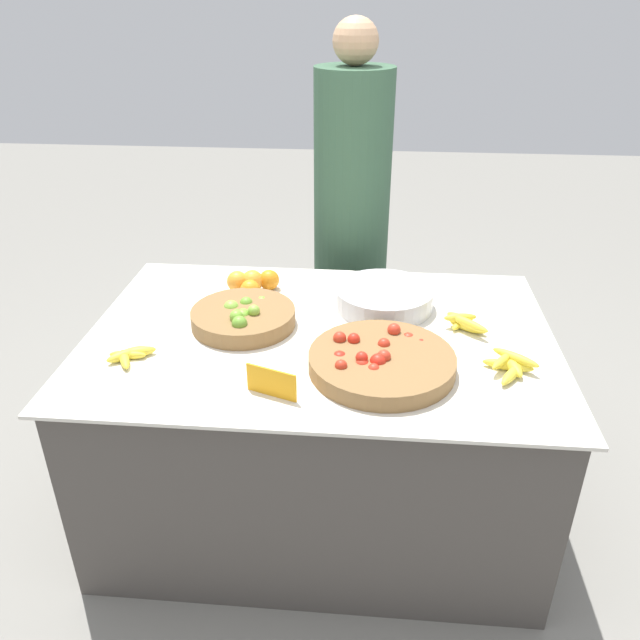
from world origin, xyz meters
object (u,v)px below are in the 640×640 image
(lime_bowl, at_px, (243,317))
(vendor_person, at_px, (351,234))
(price_sign, at_px, (271,383))
(metal_bowl, at_px, (384,298))
(tomato_basket, at_px, (381,361))

(lime_bowl, height_order, vendor_person, vendor_person)
(price_sign, distance_m, vendor_person, 1.28)
(metal_bowl, bearing_deg, lime_bowl, -159.49)
(lime_bowl, distance_m, tomato_basket, 0.54)
(metal_bowl, relative_size, vendor_person, 0.21)
(lime_bowl, bearing_deg, price_sign, -68.26)
(lime_bowl, xyz_separation_m, vendor_person, (0.34, 0.85, 0.00))
(lime_bowl, relative_size, tomato_basket, 0.80)
(metal_bowl, height_order, price_sign, price_sign)
(vendor_person, bearing_deg, price_sign, -97.83)
(price_sign, bearing_deg, tomato_basket, 47.90)
(lime_bowl, bearing_deg, metal_bowl, 20.51)
(metal_bowl, relative_size, price_sign, 2.36)
(tomato_basket, relative_size, metal_bowl, 1.26)
(price_sign, height_order, vendor_person, vendor_person)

